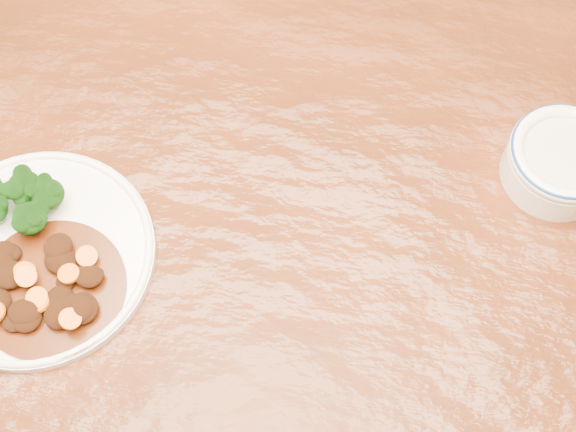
# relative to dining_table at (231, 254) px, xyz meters

# --- Properties ---
(ground) EXTENTS (4.00, 4.00, 0.00)m
(ground) POSITION_rel_dining_table_xyz_m (-0.00, 0.00, -0.67)
(ground) COLOR #4D2F13
(ground) RESTS_ON ground
(dining_table) EXTENTS (1.52, 0.93, 0.75)m
(dining_table) POSITION_rel_dining_table_xyz_m (0.00, 0.00, 0.00)
(dining_table) COLOR #602611
(dining_table) RESTS_ON ground
(dinner_plate) EXTENTS (0.25, 0.25, 0.02)m
(dinner_plate) POSITION_rel_dining_table_xyz_m (-0.18, -0.08, 0.09)
(dinner_plate) COLOR white
(dinner_plate) RESTS_ON dining_table
(broccoli_florets) EXTENTS (0.11, 0.08, 0.04)m
(broccoli_florets) POSITION_rel_dining_table_xyz_m (-0.22, -0.03, 0.12)
(broccoli_florets) COLOR #77A555
(broccoli_florets) RESTS_ON dinner_plate
(mince_stew) EXTENTS (0.15, 0.15, 0.03)m
(mince_stew) POSITION_rel_dining_table_xyz_m (-0.16, -0.12, 0.10)
(mince_stew) COLOR #4D2008
(mince_stew) RESTS_ON dinner_plate
(dip_bowl) EXTENTS (0.12, 0.12, 0.05)m
(dip_bowl) POSITION_rel_dining_table_xyz_m (0.34, 0.13, 0.11)
(dip_bowl) COLOR white
(dip_bowl) RESTS_ON dining_table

